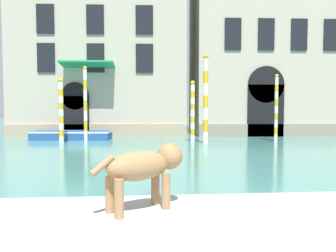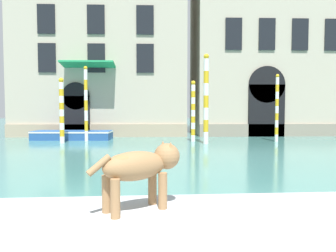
# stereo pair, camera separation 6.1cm
# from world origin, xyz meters

# --- Properties ---
(palazzo_left) EXTENTS (11.66, 7.40, 12.63)m
(palazzo_left) POSITION_xyz_m (-1.46, 24.97, 6.30)
(palazzo_left) COLOR #B2A893
(palazzo_left) RESTS_ON ground_plane
(palazzo_right) EXTENTS (10.90, 6.13, 14.53)m
(palazzo_right) POSITION_xyz_m (10.62, 24.97, 7.24)
(palazzo_right) COLOR #B2A893
(palazzo_right) RESTS_ON ground_plane
(boat_foreground) EXTENTS (7.70, 2.54, 0.61)m
(boat_foreground) POSITION_xyz_m (1.70, 4.45, 0.32)
(boat_foreground) COLOR #234C8C
(boat_foreground) RESTS_ON ground_plane
(dog_on_deck) EXTENTS (1.14, 0.81, 0.85)m
(dog_on_deck) POSITION_xyz_m (2.12, 4.85, 1.16)
(dog_on_deck) COLOR #997047
(dog_on_deck) RESTS_ON boat_foreground
(boat_moored_near_palazzo) EXTENTS (4.69, 1.81, 0.52)m
(boat_moored_near_palazzo) POSITION_xyz_m (-2.67, 20.43, 0.28)
(boat_moored_near_palazzo) COLOR #234C8C
(boat_moored_near_palazzo) RESTS_ON ground_plane
(mooring_pole_0) EXTENTS (0.26, 0.26, 3.49)m
(mooring_pole_0) POSITION_xyz_m (-2.71, 18.40, 1.76)
(mooring_pole_0) COLOR white
(mooring_pole_0) RESTS_ON ground_plane
(mooring_pole_1) EXTENTS (0.28, 0.28, 4.69)m
(mooring_pole_1) POSITION_xyz_m (4.94, 17.76, 2.37)
(mooring_pole_1) COLOR white
(mooring_pole_1) RESTS_ON ground_plane
(mooring_pole_2) EXTENTS (0.25, 0.25, 3.41)m
(mooring_pole_2) POSITION_xyz_m (4.41, 19.03, 1.72)
(mooring_pole_2) COLOR white
(mooring_pole_2) RESTS_ON ground_plane
(mooring_pole_3) EXTENTS (0.21, 0.21, 4.25)m
(mooring_pole_3) POSITION_xyz_m (-1.65, 19.54, 2.14)
(mooring_pole_3) COLOR white
(mooring_pole_3) RESTS_ON ground_plane
(mooring_pole_5) EXTENTS (0.19, 0.19, 3.77)m
(mooring_pole_5) POSITION_xyz_m (9.09, 18.79, 1.90)
(mooring_pole_5) COLOR white
(mooring_pole_5) RESTS_ON ground_plane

